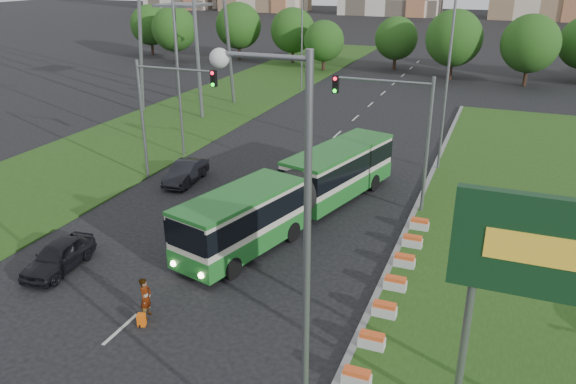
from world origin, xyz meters
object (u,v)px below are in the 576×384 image
at_px(articulated_bus, 296,191).
at_px(car_left_near, 58,256).
at_px(billboard, 565,263).
at_px(pedestrian, 146,298).
at_px(traffic_mast_left, 162,103).
at_px(car_left_far, 186,172).
at_px(traffic_mast_median, 400,122).
at_px(shopping_trolley, 141,320).

xyz_separation_m(articulated_bus, car_left_near, (-8.50, -9.51, -1.04)).
distance_m(billboard, car_left_near, 21.81).
xyz_separation_m(articulated_bus, pedestrian, (-2.35, -11.24, -0.86)).
distance_m(traffic_mast_left, car_left_far, 4.81).
bearing_deg(traffic_mast_left, pedestrian, -60.37).
distance_m(traffic_mast_left, articulated_bus, 11.14).
relative_size(traffic_mast_left, car_left_far, 1.85).
xyz_separation_m(traffic_mast_median, car_left_far, (-13.91, -0.73, -4.64)).
height_order(billboard, shopping_trolley, billboard).
bearing_deg(car_left_far, shopping_trolley, -70.33).
bearing_deg(car_left_near, traffic_mast_left, 92.57).
bearing_deg(pedestrian, car_left_near, 68.38).
height_order(traffic_mast_median, car_left_far, traffic_mast_median).
height_order(billboard, traffic_mast_left, same).
bearing_deg(billboard, traffic_mast_median, 115.03).
xyz_separation_m(traffic_mast_left, shopping_trolley, (8.04, -14.48, -5.08)).
bearing_deg(traffic_mast_left, car_left_near, -81.93).
bearing_deg(shopping_trolley, traffic_mast_left, 101.17).
distance_m(car_left_near, pedestrian, 6.40).
relative_size(articulated_bus, shopping_trolley, 32.30).
relative_size(articulated_bus, car_left_near, 4.14).
relative_size(articulated_bus, car_left_far, 4.02).
distance_m(billboard, traffic_mast_median, 17.68).
distance_m(articulated_bus, pedestrian, 11.52).
xyz_separation_m(traffic_mast_median, car_left_near, (-13.44, -13.10, -4.63)).
bearing_deg(car_left_far, traffic_mast_median, -2.07).
bearing_deg(pedestrian, traffic_mast_median, -32.02).
height_order(car_left_near, shopping_trolley, car_left_near).
relative_size(billboard, pedestrian, 4.50).
bearing_deg(shopping_trolley, car_left_near, 141.50).
xyz_separation_m(traffic_mast_median, pedestrian, (-7.29, -14.84, -4.46)).
bearing_deg(traffic_mast_left, traffic_mast_median, 3.77).
height_order(traffic_mast_left, articulated_bus, traffic_mast_left).
bearing_deg(car_left_near, shopping_trolley, -26.11).
xyz_separation_m(articulated_bus, shopping_trolley, (-2.17, -11.89, -1.49)).
height_order(billboard, car_left_far, billboard).
height_order(articulated_bus, car_left_far, articulated_bus).
height_order(traffic_mast_left, car_left_near, traffic_mast_left).
xyz_separation_m(traffic_mast_left, articulated_bus, (10.22, -2.59, -3.60)).
height_order(traffic_mast_left, car_left_far, traffic_mast_left).
bearing_deg(traffic_mast_left, shopping_trolley, -60.95).
relative_size(traffic_mast_left, pedestrian, 4.50).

